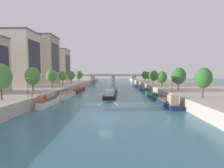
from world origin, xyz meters
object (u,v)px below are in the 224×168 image
tree_right_third (153,76)px  moored_boat_right_second (138,86)px  tree_left_nearest (1,77)px  moored_boat_right_near (143,89)px  person_on_quay (32,93)px  barge_midriver (111,93)px  moored_boat_right_upstream (151,95)px  tree_right_by_lamp (149,75)px  lamppost_right_bank (172,84)px  moored_boat_right_lone (167,102)px  lamppost_left_bank (28,86)px  tree_left_far (79,75)px  tree_right_midway (145,75)px  moored_boat_left_downstream (79,90)px  tree_left_distant (63,76)px  tree_left_past_mid (71,75)px  tree_right_far (179,76)px  tree_right_nearest (162,77)px  bridge_far (113,77)px  tree_left_by_lamp (52,76)px  tree_right_past_mid (203,78)px  moored_boat_left_end (49,102)px  moored_boat_left_far (67,94)px  tree_left_end_of_row (33,76)px

tree_right_third → moored_boat_right_second: bearing=119.7°
tree_left_nearest → moored_boat_right_near: bearing=48.7°
tree_left_nearest → person_on_quay: 7.07m
barge_midriver → person_on_quay: 26.61m
barge_midriver → moored_boat_right_upstream: bearing=-4.5°
tree_right_by_lamp → lamppost_right_bank: (-1.87, -42.92, -1.80)m
barge_midriver → moored_boat_right_lone: 22.27m
lamppost_left_bank → tree_left_far: bearing=91.9°
moored_boat_right_near → moored_boat_right_second: moored_boat_right_second is taller
moored_boat_right_lone → tree_left_nearest: tree_left_nearest is taller
tree_right_midway → person_on_quay: bearing=-119.5°
moored_boat_right_near → tree_right_third: bearing=40.3°
moored_boat_left_downstream → tree_left_distant: size_ratio=2.54×
moored_boat_right_upstream → tree_left_past_mid: size_ratio=2.41×
moored_boat_right_lone → tree_right_far: 13.83m
tree_right_nearest → tree_right_midway: tree_right_midway is taller
moored_boat_right_lone → bridge_far: 88.29m
tree_left_by_lamp → tree_right_past_mid: 47.06m
tree_left_nearest → tree_right_third: size_ratio=1.09×
moored_boat_right_near → person_on_quay: 48.62m
lamppost_right_bank → bridge_far: size_ratio=0.07×
tree_left_nearest → tree_left_distant: size_ratio=1.20×
moored_boat_left_end → moored_boat_left_downstream: (0.23, 30.43, -0.35)m
tree_right_past_mid → moored_boat_left_end: bearing=175.8°
barge_midriver → tree_right_midway: 53.79m
moored_boat_right_lone → tree_left_nearest: (-36.00, -7.15, 6.44)m
tree_left_nearest → tree_right_by_lamp: tree_left_nearest is taller
tree_right_past_mid → person_on_quay: tree_right_past_mid is taller
tree_right_third → tree_right_by_lamp: size_ratio=1.12×
bridge_far → barge_midriver: bearing=-90.0°
moored_boat_right_near → tree_right_by_lamp: tree_right_by_lamp is taller
moored_boat_right_upstream → tree_right_far: size_ratio=2.22×
tree_right_by_lamp → moored_boat_right_second: bearing=-150.3°
tree_left_by_lamp → tree_left_far: size_ratio=0.98×
moored_boat_right_second → bridge_far: size_ratio=0.26×
moored_boat_left_far → moored_boat_right_near: bearing=35.5°
tree_left_by_lamp → lamppost_right_bank: size_ratio=1.64×
moored_boat_right_second → tree_left_by_lamp: 48.06m
tree_left_by_lamp → tree_right_past_mid: tree_left_by_lamp is taller
moored_boat_right_near → tree_right_far: tree_right_far is taller
tree_left_distant → tree_left_far: (0.76, 26.90, 0.10)m
tree_left_end_of_row → bridge_far: size_ratio=0.13×
lamppost_right_bank → tree_left_end_of_row: bearing=-173.4°
moored_boat_right_upstream → person_on_quay: bearing=-149.8°
tree_left_nearest → moored_boat_right_second: bearing=57.2°
tree_right_far → tree_right_nearest: 15.12m
tree_left_nearest → tree_left_past_mid: size_ratio=1.12×
tree_left_distant → lamppost_right_bank: tree_left_distant is taller
moored_boat_left_end → tree_left_end_of_row: 10.54m
tree_left_nearest → lamppost_right_bank: bearing=22.3°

